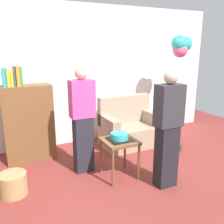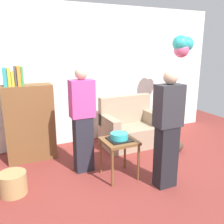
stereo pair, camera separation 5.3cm
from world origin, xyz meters
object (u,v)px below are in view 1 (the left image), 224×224
object	(u,v)px
person_holding_cake	(168,129)
handbag	(176,147)
couch	(129,128)
bookshelf	(28,122)
person_blowing_candles	(83,120)
wicker_basket	(13,184)
birthday_cake	(119,137)
balloon_bunch	(181,46)
side_table	(119,146)

from	to	relation	value
person_holding_cake	handbag	world-z (taller)	person_holding_cake
couch	bookshelf	bearing A→B (deg)	175.33
person_blowing_candles	wicker_basket	bearing A→B (deg)	-175.77
handbag	birthday_cake	bearing A→B (deg)	-165.94
bookshelf	person_blowing_candles	xyz separation A→B (m)	(0.69, -0.79, 0.15)
couch	balloon_bunch	world-z (taller)	balloon_bunch
person_blowing_candles	wicker_basket	distance (m)	1.29
side_table	person_holding_cake	size ratio (longest dim) A/B	0.36
person_blowing_candles	handbag	distance (m)	1.94
couch	person_blowing_candles	world-z (taller)	person_blowing_candles
bookshelf	birthday_cake	xyz separation A→B (m)	(1.11, -1.20, -0.04)
side_table	wicker_basket	size ratio (longest dim) A/B	1.63
person_holding_cake	person_blowing_candles	bearing A→B (deg)	-20.81
handbag	bookshelf	bearing A→B (deg)	161.01
bookshelf	person_holding_cake	size ratio (longest dim) A/B	0.99
side_table	bookshelf	bearing A→B (deg)	132.63
birthday_cake	handbag	bearing A→B (deg)	14.06
bookshelf	side_table	size ratio (longest dim) A/B	2.74
birthday_cake	balloon_bunch	xyz separation A→B (m)	(1.74, 0.82, 1.28)
bookshelf	handbag	xyz separation A→B (m)	(2.49, -0.86, -0.58)
wicker_basket	handbag	xyz separation A→B (m)	(2.86, 0.16, -0.05)
person_blowing_candles	balloon_bunch	bearing A→B (deg)	2.54
couch	side_table	xyz separation A→B (m)	(-0.76, -1.05, 0.16)
person_holding_cake	side_table	bearing A→B (deg)	-21.22
side_table	handbag	bearing A→B (deg)	14.06
couch	person_blowing_candles	distance (m)	1.42
side_table	person_blowing_candles	bearing A→B (deg)	134.73
wicker_basket	balloon_bunch	world-z (taller)	balloon_bunch
balloon_bunch	handbag	bearing A→B (deg)	-127.24
side_table	handbag	distance (m)	1.48
birthday_cake	wicker_basket	world-z (taller)	birthday_cake
couch	bookshelf	size ratio (longest dim) A/B	0.68
wicker_basket	balloon_bunch	bearing A→B (deg)	11.13
couch	birthday_cake	size ratio (longest dim) A/B	3.44
wicker_basket	couch	bearing A→B (deg)	21.10
bookshelf	wicker_basket	world-z (taller)	bookshelf
wicker_basket	balloon_bunch	distance (m)	3.73
couch	wicker_basket	size ratio (longest dim) A/B	3.06
bookshelf	wicker_basket	bearing A→B (deg)	-110.17
side_table	balloon_bunch	xyz separation A→B (m)	(1.74, 0.82, 1.42)
birthday_cake	balloon_bunch	world-z (taller)	balloon_bunch
bookshelf	couch	bearing A→B (deg)	-4.67
bookshelf	handbag	size ratio (longest dim) A/B	5.76
side_table	wicker_basket	world-z (taller)	side_table
bookshelf	side_table	bearing A→B (deg)	-47.37
bookshelf	balloon_bunch	size ratio (longest dim) A/B	0.76
handbag	balloon_bunch	distance (m)	1.92
birthday_cake	side_table	bearing A→B (deg)	147.37
person_blowing_candles	person_holding_cake	size ratio (longest dim) A/B	1.00
bookshelf	balloon_bunch	bearing A→B (deg)	-7.66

